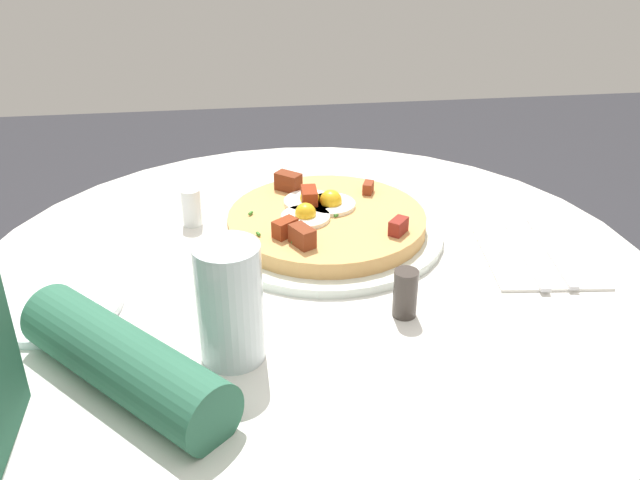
{
  "coord_description": "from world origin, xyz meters",
  "views": [
    {
      "loc": [
        0.76,
        -0.09,
        1.2
      ],
      "look_at": [
        -0.05,
        0.02,
        0.76
      ],
      "focal_mm": 39.5,
      "sensor_mm": 36.0,
      "label": 1
    }
  ],
  "objects": [
    {
      "name": "water_glass",
      "position": [
        0.16,
        -0.1,
        0.8
      ],
      "size": [
        0.07,
        0.07,
        0.13
      ],
      "primitive_type": "cylinder",
      "color": "silver",
      "rests_on": "dining_table"
    },
    {
      "name": "fork",
      "position": [
        0.0,
        0.32,
        0.74
      ],
      "size": [
        0.18,
        0.03,
        0.0
      ],
      "primitive_type": "cube",
      "rotation": [
        0.0,
        0.0,
        3.04
      ],
      "color": "silver",
      "rests_on": "napkin"
    },
    {
      "name": "salt_shaker",
      "position": [
        -0.15,
        -0.16,
        0.76
      ],
      "size": [
        0.03,
        0.03,
        0.05
      ],
      "primitive_type": "cylinder",
      "color": "white",
      "rests_on": "dining_table"
    },
    {
      "name": "knife",
      "position": [
        -0.0,
        0.28,
        0.74
      ],
      "size": [
        0.18,
        0.03,
        0.0
      ],
      "primitive_type": "cube",
      "rotation": [
        0.0,
        0.0,
        3.04
      ],
      "color": "silver",
      "rests_on": "napkin"
    },
    {
      "name": "bread_plate",
      "position": [
        0.04,
        -0.31,
        0.74
      ],
      "size": [
        0.16,
        0.16,
        0.01
      ],
      "primitive_type": "cylinder",
      "color": "white",
      "rests_on": "dining_table"
    },
    {
      "name": "breakfast_pizza",
      "position": [
        -0.09,
        0.03,
        0.76
      ],
      "size": [
        0.27,
        0.27,
        0.05
      ],
      "color": "tan",
      "rests_on": "pizza_plate"
    },
    {
      "name": "pizza_plate",
      "position": [
        -0.09,
        0.03,
        0.74
      ],
      "size": [
        0.32,
        0.32,
        0.01
      ],
      "primitive_type": "cylinder",
      "color": "silver",
      "rests_on": "dining_table"
    },
    {
      "name": "dining_table",
      "position": [
        0.0,
        0.0,
        0.56
      ],
      "size": [
        0.89,
        0.89,
        0.74
      ],
      "color": "silver",
      "rests_on": "ground_plane"
    },
    {
      "name": "napkin",
      "position": [
        -0.0,
        0.3,
        0.74
      ],
      "size": [
        0.18,
        0.16,
        0.0
      ],
      "primitive_type": "cube",
      "rotation": [
        0.0,
        0.0,
        3.04
      ],
      "color": "white",
      "rests_on": "dining_table"
    },
    {
      "name": "pepper_shaker",
      "position": [
        0.11,
        0.09,
        0.76
      ],
      "size": [
        0.03,
        0.03,
        0.06
      ],
      "primitive_type": "cylinder",
      "color": "#3F3833",
      "rests_on": "dining_table"
    }
  ]
}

